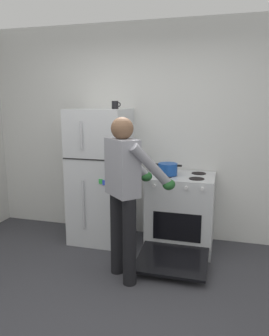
% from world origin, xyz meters
% --- Properties ---
extents(ground, '(8.00, 8.00, 0.00)m').
position_xyz_m(ground, '(0.00, 0.00, 0.00)').
color(ground, '#38383D').
extents(kitchen_wall_back, '(6.00, 0.10, 2.70)m').
position_xyz_m(kitchen_wall_back, '(0.00, 1.95, 1.35)').
color(kitchen_wall_back, silver).
rests_on(kitchen_wall_back, ground).
extents(refrigerator, '(0.68, 0.72, 1.65)m').
position_xyz_m(refrigerator, '(-0.52, 1.57, 0.82)').
color(refrigerator, silver).
rests_on(refrigerator, ground).
extents(stove_range, '(0.76, 1.21, 0.90)m').
position_xyz_m(stove_range, '(0.49, 1.55, 0.44)').
color(stove_range, silver).
rests_on(stove_range, ground).
extents(person_cook, '(0.68, 0.71, 1.60)m').
position_xyz_m(person_cook, '(0.07, 0.73, 0.96)').
color(person_cook, black).
rests_on(person_cook, ground).
extents(red_pot, '(0.32, 0.22, 0.14)m').
position_xyz_m(red_pot, '(0.33, 1.52, 0.97)').
color(red_pot, '#19479E').
rests_on(red_pot, stove_range).
extents(coffee_mug, '(0.11, 0.08, 0.10)m').
position_xyz_m(coffee_mug, '(-0.33, 1.62, 1.70)').
color(coffee_mug, black).
rests_on(coffee_mug, refrigerator).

